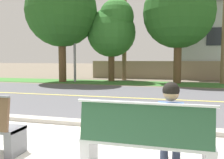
% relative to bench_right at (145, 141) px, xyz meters
% --- Properties ---
extents(ground_plane, '(140.00, 140.00, 0.00)m').
position_rel_bench_right_xyz_m(ground_plane, '(-1.45, 7.65, -0.45)').
color(ground_plane, '#665B4C').
extents(curb_edge, '(44.00, 0.30, 0.11)m').
position_rel_bench_right_xyz_m(curb_edge, '(-1.45, 2.00, -0.40)').
color(curb_edge, '#ADA89E').
rests_on(curb_edge, ground_plane).
extents(street_asphalt, '(52.00, 8.00, 0.01)m').
position_rel_bench_right_xyz_m(street_asphalt, '(-1.45, 6.15, -0.45)').
color(street_asphalt, '#515156').
rests_on(street_asphalt, ground_plane).
extents(road_centre_line, '(48.00, 0.14, 0.01)m').
position_rel_bench_right_xyz_m(road_centre_line, '(-1.45, 6.15, -0.44)').
color(road_centre_line, '#E0CC4C').
rests_on(road_centre_line, ground_plane).
extents(far_verge_grass, '(48.00, 2.80, 0.02)m').
position_rel_bench_right_xyz_m(far_verge_grass, '(-1.45, 12.08, -0.45)').
color(far_verge_grass, '#38702D').
rests_on(far_verge_grass, ground_plane).
extents(bench_right, '(1.79, 0.48, 1.01)m').
position_rel_bench_right_xyz_m(bench_right, '(0.00, 0.00, 0.00)').
color(bench_right, silver).
rests_on(bench_right, ground_plane).
extents(seated_person_blue, '(0.52, 0.68, 1.25)m').
position_rel_bench_right_xyz_m(seated_person_blue, '(0.33, 0.17, 0.22)').
color(seated_person_blue, '#333D56').
rests_on(seated_person_blue, ground_plane).
extents(streetlamp, '(0.24, 2.10, 7.26)m').
position_rel_bench_right_xyz_m(streetlamp, '(-6.16, 11.88, 3.69)').
color(streetlamp, gray).
rests_on(streetlamp, ground_plane).
extents(shade_tree_far_left, '(4.73, 4.73, 7.81)m').
position_rel_bench_right_xyz_m(shade_tree_far_left, '(-6.90, 11.57, 4.62)').
color(shade_tree_far_left, brown).
rests_on(shade_tree_far_left, ground_plane).
extents(shade_tree_left, '(3.38, 3.38, 5.58)m').
position_rel_bench_right_xyz_m(shade_tree_left, '(-3.89, 13.02, 3.17)').
color(shade_tree_left, brown).
rests_on(shade_tree_left, ground_plane).
extents(shade_tree_centre, '(4.45, 4.45, 7.34)m').
position_rel_bench_right_xyz_m(shade_tree_centre, '(0.61, 12.58, 4.32)').
color(shade_tree_centre, brown).
rests_on(shade_tree_centre, ground_plane).
extents(garden_wall, '(13.00, 0.36, 1.40)m').
position_rel_bench_right_xyz_m(garden_wall, '(0.23, 15.74, 0.25)').
color(garden_wall, gray).
rests_on(garden_wall, ground_plane).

